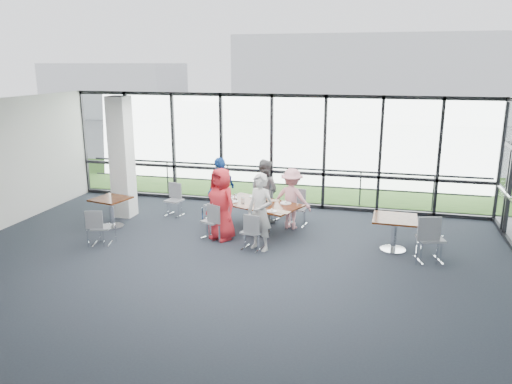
% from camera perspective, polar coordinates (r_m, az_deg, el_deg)
% --- Properties ---
extents(floor, '(12.00, 10.00, 0.02)m').
position_cam_1_polar(floor, '(10.03, -4.66, -9.18)').
color(floor, '#222731').
rests_on(floor, ground).
extents(ceiling, '(12.00, 10.00, 0.04)m').
position_cam_1_polar(ceiling, '(9.22, -5.07, 9.41)').
color(ceiling, silver).
rests_on(ceiling, ground).
extents(wall_front, '(12.00, 0.10, 3.20)m').
position_cam_1_polar(wall_front, '(5.35, -23.22, -13.60)').
color(wall_front, silver).
rests_on(wall_front, ground).
extents(curtain_wall_back, '(12.00, 0.10, 3.20)m').
position_cam_1_polar(curtain_wall_back, '(14.21, 1.79, 4.74)').
color(curtain_wall_back, white).
rests_on(curtain_wall_back, ground).
extents(exit_door, '(0.12, 1.60, 2.10)m').
position_cam_1_polar(exit_door, '(13.10, 26.98, -0.17)').
color(exit_door, black).
rests_on(exit_door, ground).
extents(structural_column, '(0.50, 0.50, 3.20)m').
position_cam_1_polar(structural_column, '(13.64, -15.09, 3.83)').
color(structural_column, white).
rests_on(structural_column, ground).
extents(apron, '(80.00, 70.00, 0.02)m').
position_cam_1_polar(apron, '(19.34, 5.01, 2.43)').
color(apron, gray).
rests_on(apron, ground).
extents(grass_strip, '(80.00, 5.00, 0.01)m').
position_cam_1_polar(grass_strip, '(17.41, 3.92, 1.19)').
color(grass_strip, '#27581B').
rests_on(grass_strip, ground).
extents(hangar_main, '(24.00, 10.00, 6.00)m').
position_cam_1_polar(hangar_main, '(40.68, 16.14, 12.55)').
color(hangar_main, silver).
rests_on(hangar_main, ground).
extents(hangar_aux, '(10.00, 6.00, 4.00)m').
position_cam_1_polar(hangar_aux, '(42.33, -15.74, 11.27)').
color(hangar_aux, silver).
rests_on(hangar_aux, ground).
extents(guard_rail, '(12.00, 0.06, 0.06)m').
position_cam_1_polar(guard_rail, '(15.00, 2.26, 0.97)').
color(guard_rail, '#2D2D33').
rests_on(guard_rail, ground).
extents(main_table, '(2.23, 1.73, 0.75)m').
position_cam_1_polar(main_table, '(12.02, 0.36, -1.83)').
color(main_table, black).
rests_on(main_table, ground).
extents(side_table_left, '(0.96, 0.96, 0.75)m').
position_cam_1_polar(side_table_left, '(12.97, -16.24, -1.21)').
color(side_table_left, black).
rests_on(side_table_left, ground).
extents(side_table_right, '(0.96, 0.96, 0.75)m').
position_cam_1_polar(side_table_right, '(11.31, 15.58, -3.36)').
color(side_table_right, black).
rests_on(side_table_right, ground).
extents(diner_near_left, '(0.99, 0.88, 1.70)m').
position_cam_1_polar(diner_near_left, '(11.56, -3.98, -1.38)').
color(diner_near_left, red).
rests_on(diner_near_left, ground).
extents(diner_near_right, '(0.75, 0.66, 1.72)m').
position_cam_1_polar(diner_near_right, '(10.89, 0.48, -2.31)').
color(diner_near_right, silver).
rests_on(diner_near_right, ground).
extents(diner_far_left, '(0.92, 0.77, 1.64)m').
position_cam_1_polar(diner_far_left, '(12.92, 0.96, 0.20)').
color(diner_far_left, slate).
rests_on(diner_far_left, ground).
extents(diner_far_right, '(1.06, 0.67, 1.52)m').
position_cam_1_polar(diner_far_right, '(12.36, 4.10, -0.78)').
color(diner_far_right, pink).
rests_on(diner_far_right, ground).
extents(diner_end, '(0.85, 1.13, 1.72)m').
position_cam_1_polar(diner_end, '(12.76, -4.01, 0.19)').
color(diner_end, '#1D50AA').
rests_on(diner_end, ground).
extents(chair_main_nl, '(0.56, 0.56, 0.85)m').
position_cam_1_polar(chair_main_nl, '(11.73, -4.98, -3.34)').
color(chair_main_nl, slate).
rests_on(chair_main_nl, ground).
extents(chair_main_nr, '(0.48, 0.48, 0.83)m').
position_cam_1_polar(chair_main_nr, '(11.01, -0.47, -4.56)').
color(chair_main_nr, slate).
rests_on(chair_main_nr, ground).
extents(chair_main_fl, '(0.61, 0.61, 0.93)m').
position_cam_1_polar(chair_main_fl, '(13.06, 1.35, -1.24)').
color(chair_main_fl, slate).
rests_on(chair_main_fl, ground).
extents(chair_main_fr, '(0.49, 0.49, 0.89)m').
position_cam_1_polar(chair_main_fr, '(12.67, 4.77, -1.88)').
color(chair_main_fr, slate).
rests_on(chair_main_fr, ground).
extents(chair_main_end, '(0.56, 0.56, 0.84)m').
position_cam_1_polar(chair_main_end, '(13.03, -4.78, -1.55)').
color(chair_main_end, slate).
rests_on(chair_main_end, ground).
extents(chair_spare_la, '(0.50, 0.50, 0.82)m').
position_cam_1_polar(chair_spare_la, '(11.83, -17.28, -3.88)').
color(chair_spare_la, slate).
rests_on(chair_spare_la, ground).
extents(chair_spare_lb, '(0.50, 0.50, 0.85)m').
position_cam_1_polar(chair_spare_lb, '(13.60, -9.33, -0.97)').
color(chair_spare_lb, slate).
rests_on(chair_spare_lb, ground).
extents(chair_spare_r, '(0.60, 0.60, 1.00)m').
position_cam_1_polar(chair_spare_r, '(10.95, 19.31, -5.04)').
color(chair_spare_r, slate).
rests_on(chair_spare_r, ground).
extents(plate_nl, '(0.27, 0.27, 0.01)m').
position_cam_1_polar(plate_nl, '(12.11, -2.70, -1.09)').
color(plate_nl, white).
rests_on(plate_nl, main_table).
extents(plate_nr, '(0.24, 0.24, 0.01)m').
position_cam_1_polar(plate_nr, '(11.32, 1.82, -2.19)').
color(plate_nr, white).
rests_on(plate_nr, main_table).
extents(plate_fl, '(0.25, 0.25, 0.01)m').
position_cam_1_polar(plate_fl, '(12.54, -0.23, -0.53)').
color(plate_fl, white).
rests_on(plate_fl, main_table).
extents(plate_fr, '(0.27, 0.27, 0.01)m').
position_cam_1_polar(plate_fr, '(11.97, 3.42, -1.28)').
color(plate_fr, white).
rests_on(plate_fr, main_table).
extents(plate_end, '(0.28, 0.28, 0.01)m').
position_cam_1_polar(plate_end, '(12.50, -2.83, -0.59)').
color(plate_end, white).
rests_on(plate_end, main_table).
extents(tumbler_a, '(0.07, 0.07, 0.15)m').
position_cam_1_polar(tumbler_a, '(11.91, -1.51, -1.02)').
color(tumbler_a, white).
rests_on(tumbler_a, main_table).
extents(tumbler_b, '(0.07, 0.07, 0.14)m').
position_cam_1_polar(tumbler_b, '(11.67, 1.17, -1.37)').
color(tumbler_b, white).
rests_on(tumbler_b, main_table).
extents(tumbler_c, '(0.07, 0.07, 0.14)m').
position_cam_1_polar(tumbler_c, '(12.13, 1.18, -0.75)').
color(tumbler_c, white).
rests_on(tumbler_c, main_table).
extents(tumbler_d, '(0.07, 0.07, 0.14)m').
position_cam_1_polar(tumbler_d, '(12.28, -2.35, -0.56)').
color(tumbler_d, white).
rests_on(tumbler_d, main_table).
extents(menu_a, '(0.38, 0.34, 0.00)m').
position_cam_1_polar(menu_a, '(11.70, -1.39, -1.67)').
color(menu_a, beige).
rests_on(menu_a, main_table).
extents(menu_b, '(0.38, 0.31, 0.00)m').
position_cam_1_polar(menu_b, '(11.29, 3.05, -2.28)').
color(menu_b, beige).
rests_on(menu_b, main_table).
extents(menu_c, '(0.33, 0.27, 0.00)m').
position_cam_1_polar(menu_c, '(12.22, 2.00, -0.96)').
color(menu_c, beige).
rests_on(menu_c, main_table).
extents(condiment_caddy, '(0.10, 0.07, 0.04)m').
position_cam_1_polar(condiment_caddy, '(11.96, 0.88, -1.21)').
color(condiment_caddy, black).
rests_on(condiment_caddy, main_table).
extents(ketchup_bottle, '(0.06, 0.06, 0.18)m').
position_cam_1_polar(ketchup_bottle, '(12.00, 0.80, -0.81)').
color(ketchup_bottle, '#AE2410').
rests_on(ketchup_bottle, main_table).
extents(green_bottle, '(0.05, 0.05, 0.20)m').
position_cam_1_polar(green_bottle, '(11.98, 0.99, -0.79)').
color(green_bottle, '#1B6525').
rests_on(green_bottle, main_table).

